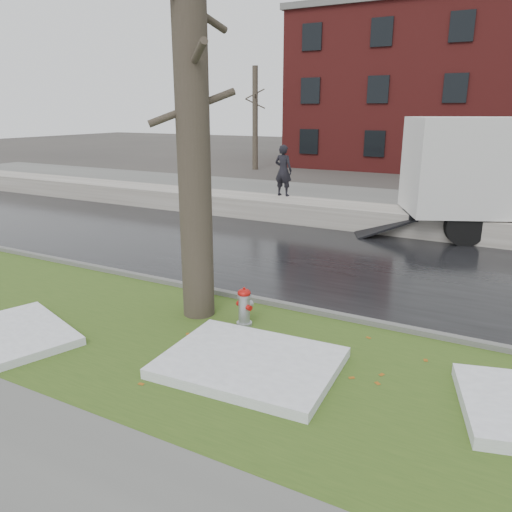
% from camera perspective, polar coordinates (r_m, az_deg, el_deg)
% --- Properties ---
extents(ground, '(120.00, 120.00, 0.00)m').
position_cam_1_polar(ground, '(9.29, 0.13, -8.06)').
color(ground, '#47423D').
rests_on(ground, ground).
extents(verge, '(60.00, 4.50, 0.04)m').
position_cam_1_polar(verge, '(8.32, -4.04, -11.06)').
color(verge, '#35501A').
rests_on(verge, ground).
extents(sidewalk, '(60.00, 3.00, 0.05)m').
position_cam_1_polar(sidewalk, '(6.06, -25.37, -24.61)').
color(sidewalk, slate).
rests_on(sidewalk, ground).
extents(road, '(60.00, 7.00, 0.03)m').
position_cam_1_polar(road, '(13.17, 9.45, -0.74)').
color(road, black).
rests_on(road, ground).
extents(parking_lot, '(60.00, 9.00, 0.03)m').
position_cam_1_polar(parking_lot, '(21.19, 17.12, 5.26)').
color(parking_lot, slate).
rests_on(parking_lot, ground).
extents(curb, '(60.00, 0.15, 0.14)m').
position_cam_1_polar(curb, '(10.08, 2.84, -5.62)').
color(curb, slate).
rests_on(curb, ground).
extents(snowbank, '(60.00, 1.60, 0.75)m').
position_cam_1_polar(snowbank, '(17.00, 14.22, 4.12)').
color(snowbank, '#BCB6AC').
rests_on(snowbank, ground).
extents(brick_building, '(26.00, 12.00, 10.00)m').
position_cam_1_polar(brick_building, '(37.52, 26.53, 16.54)').
color(brick_building, maroon).
rests_on(brick_building, ground).
extents(bg_tree_left, '(1.40, 1.62, 6.50)m').
position_cam_1_polar(bg_tree_left, '(33.52, -0.10, 15.54)').
color(bg_tree_left, brown).
rests_on(bg_tree_left, ground).
extents(bg_tree_center, '(1.40, 1.62, 6.50)m').
position_cam_1_polar(bg_tree_center, '(34.92, 12.21, 15.22)').
color(bg_tree_center, brown).
rests_on(bg_tree_center, ground).
extents(fire_hydrant, '(0.36, 0.34, 0.73)m').
position_cam_1_polar(fire_hydrant, '(9.12, -1.34, -5.62)').
color(fire_hydrant, '#96999D').
rests_on(fire_hydrant, verge).
extents(tree, '(1.49, 1.62, 7.47)m').
position_cam_1_polar(tree, '(9.06, -7.29, 15.99)').
color(tree, brown).
rests_on(tree, verge).
extents(worker, '(0.71, 0.49, 1.87)m').
position_cam_1_polar(worker, '(18.65, 3.14, 9.73)').
color(worker, black).
rests_on(worker, snowbank).
extents(snow_patch_near, '(2.70, 2.14, 0.16)m').
position_cam_1_polar(snow_patch_near, '(7.82, -0.70, -12.08)').
color(snow_patch_near, white).
rests_on(snow_patch_near, verge).
extents(snow_patch_far, '(2.60, 2.23, 0.14)m').
position_cam_1_polar(snow_patch_far, '(9.69, -25.92, -8.04)').
color(snow_patch_far, white).
rests_on(snow_patch_far, verge).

